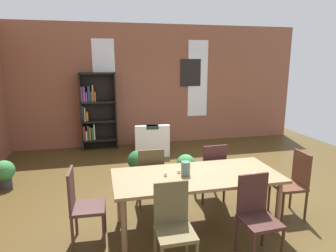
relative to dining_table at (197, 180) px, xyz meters
name	(u,v)px	position (x,y,z in m)	size (l,w,h in m)	color
ground_plane	(191,197)	(0.21, 0.87, -0.68)	(9.26, 9.26, 0.00)	#463517
back_wall_brick	(152,85)	(0.21, 4.36, 0.89)	(8.12, 0.12, 3.14)	brown
window_pane_0	(104,80)	(-1.04, 4.29, 1.04)	(0.55, 0.02, 2.04)	white
window_pane_1	(198,79)	(1.46, 4.29, 1.04)	(0.55, 0.02, 2.04)	white
dining_table	(197,180)	(0.00, 0.00, 0.00)	(2.18, 0.95, 0.76)	olive
vase_on_table	(186,169)	(-0.15, 0.00, 0.17)	(0.12, 0.12, 0.19)	#4C7266
tealight_candle_0	(166,174)	(-0.41, 0.04, 0.10)	(0.04, 0.04, 0.05)	silver
tealight_candle_1	(179,171)	(-0.21, 0.10, 0.10)	(0.04, 0.04, 0.04)	silver
tealight_candle_2	(254,175)	(0.70, -0.24, 0.10)	(0.04, 0.04, 0.05)	silver
dining_chair_near_right	(257,214)	(0.49, -0.70, -0.17)	(0.42, 0.42, 0.95)	#3E221E
dining_chair_far_left	(151,175)	(-0.49, 0.70, -0.17)	(0.41, 0.41, 0.95)	#473C22
dining_chair_far_right	(212,170)	(0.49, 0.70, -0.17)	(0.41, 0.41, 0.95)	#3B1E20
dining_chair_head_left	(82,204)	(-1.46, 0.00, -0.17)	(0.42, 0.42, 0.95)	#482E2B
dining_chair_near_left	(174,224)	(-0.49, -0.70, -0.17)	(0.40, 0.40, 0.95)	brown
dining_chair_head_right	(293,182)	(1.46, 0.00, -0.17)	(0.41, 0.41, 0.95)	#522F1E
bookshelf_tall	(96,111)	(-1.29, 4.10, 0.29)	(0.88, 0.33, 1.93)	black
armchair_white	(152,142)	(0.00, 3.40, -0.40)	(0.87, 0.87, 0.75)	white
potted_plant_by_shelf	(138,163)	(-0.53, 1.88, -0.37)	(0.39, 0.39, 0.55)	#333338
potted_plant_corner	(186,166)	(0.33, 1.58, -0.41)	(0.35, 0.35, 0.50)	silver
potted_plant_window	(4,172)	(-2.89, 2.00, -0.40)	(0.36, 0.36, 0.50)	#333338
framed_picture	(191,73)	(1.25, 4.28, 1.21)	(0.56, 0.03, 0.72)	black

